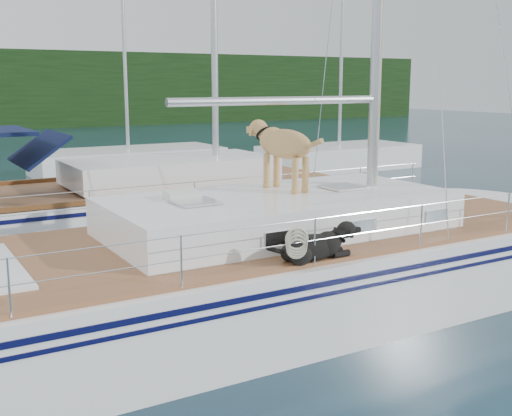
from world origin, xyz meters
TOP-DOWN VIEW (x-y plane):
  - ground at (0.00, 0.00)m, footprint 120.00×120.00m
  - main_sailboat at (0.10, -0.00)m, footprint 12.00×3.83m
  - neighbor_sailboat at (0.46, 5.98)m, footprint 11.00×3.50m
  - bg_boat_center at (4.00, 16.00)m, footprint 7.20×3.00m
  - bg_boat_east at (12.00, 13.00)m, footprint 6.40×3.00m

SIDE VIEW (x-z plane):
  - ground at x=0.00m, z-range 0.00..0.00m
  - bg_boat_center at x=4.00m, z-range -5.37..6.28m
  - bg_boat_east at x=12.00m, z-range -5.37..6.28m
  - neighbor_sailboat at x=0.46m, z-range -6.02..7.28m
  - main_sailboat at x=0.10m, z-range -6.32..7.69m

